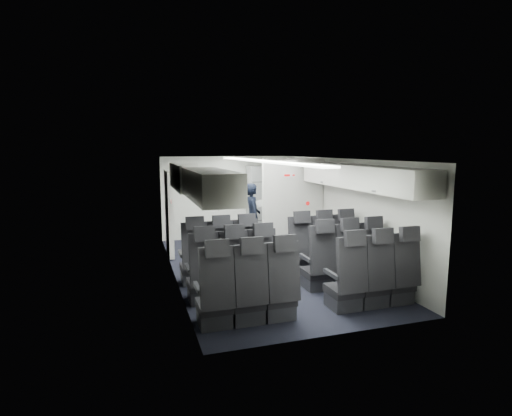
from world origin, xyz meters
TOP-DOWN VIEW (x-y plane):
  - cabin_shell at (0.00, 0.00)m, footprint 3.41×6.01m
  - seat_row_front at (-0.00, -0.53)m, footprint 3.33×0.56m
  - seat_row_mid at (-0.00, -1.43)m, footprint 3.33×0.56m
  - seat_row_rear at (-0.00, -2.33)m, footprint 3.33×0.56m
  - overhead_bin_left_rear at (-1.40, -2.00)m, footprint 0.53×1.80m
  - overhead_bin_left_front_open at (-1.44, -0.25)m, footprint 0.64×1.70m
  - overhead_bin_right_rear at (1.40, -2.00)m, footprint 0.53×1.80m
  - overhead_bin_right_front at (1.40, -0.25)m, footprint 0.53×1.70m
  - bulkhead_partition at (0.98, 0.80)m, footprint 1.40×0.15m
  - galley_unit at (0.95, 2.72)m, footprint 0.85×0.52m
  - boarding_door at (-1.64, 1.55)m, footprint 0.12×1.27m
  - flight_attendant at (0.27, 1.54)m, footprint 0.44×0.61m
  - carry_on_bag at (-1.42, -0.38)m, footprint 0.40×0.29m
  - papers at (0.46, 1.49)m, footprint 0.22×0.03m

SIDE VIEW (x-z plane):
  - seat_row_front at x=0.00m, z-range -0.21..1.02m
  - seat_row_mid at x=0.00m, z-range -0.21..1.02m
  - seat_row_rear at x=0.00m, z-range -0.21..1.02m
  - flight_attendant at x=0.27m, z-range 0.00..1.56m
  - galley_unit at x=0.95m, z-range 0.00..1.90m
  - boarding_door at x=-1.64m, z-range 0.02..1.88m
  - bulkhead_partition at x=0.98m, z-range 0.01..2.14m
  - papers at x=0.46m, z-range 1.01..1.17m
  - cabin_shell at x=0.00m, z-range 0.04..2.21m
  - overhead_bin_left_front_open at x=-1.44m, z-range 1.38..2.10m
  - carry_on_bag at x=-1.42m, z-range 1.69..1.92m
  - overhead_bin_right_front at x=1.40m, z-range 1.66..2.06m
  - overhead_bin_left_rear at x=-1.40m, z-range 1.66..2.06m
  - overhead_bin_right_rear at x=1.40m, z-range 1.66..2.06m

